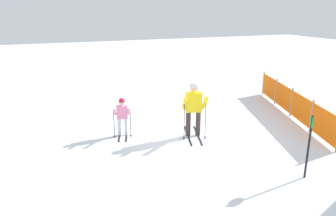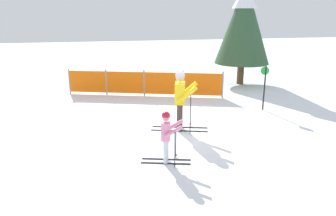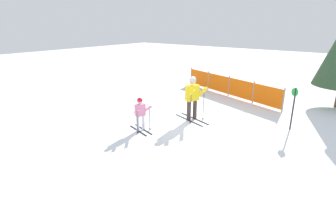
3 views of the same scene
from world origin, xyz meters
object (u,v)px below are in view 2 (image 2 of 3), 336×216
at_px(skier_child, 167,133).
at_px(conifer_far, 244,21).
at_px(skier_adult, 181,95).
at_px(trail_marker, 265,83).
at_px(safety_fence, 144,83).

height_order(skier_child, conifer_far, conifer_far).
distance_m(skier_child, conifer_far, 9.33).
bearing_deg(skier_adult, conifer_far, 68.67).
bearing_deg(skier_child, skier_adult, 83.79).
bearing_deg(skier_adult, skier_child, -95.64).
height_order(skier_adult, trail_marker, skier_adult).
bearing_deg(skier_child, conifer_far, 71.82).
height_order(conifer_far, trail_marker, conifer_far).
xyz_separation_m(conifer_far, trail_marker, (-1.03, -4.15, -1.92)).
relative_size(skier_child, conifer_far, 0.26).
bearing_deg(conifer_far, skier_adult, -128.33).
distance_m(skier_child, trail_marker, 5.30).
relative_size(skier_child, safety_fence, 0.20).
height_order(safety_fence, trail_marker, trail_marker).
distance_m(skier_adult, conifer_far, 7.20).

